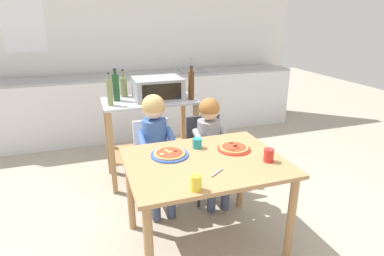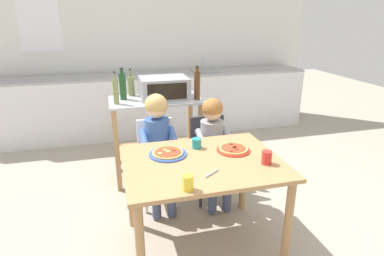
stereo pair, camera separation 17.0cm
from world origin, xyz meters
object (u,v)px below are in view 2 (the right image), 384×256
bottle_squat_spirits (123,86)px  dining_table (202,174)px  child_in_blue_striped_shirt (158,137)px  pizza_plate_blue_rimmed (168,153)px  toaster_oven (164,88)px  pizza_plate_red_rimmed (233,149)px  bottle_tall_green_wine (116,91)px  child_in_grey_shirt (214,139)px  dining_chair_right (209,152)px  drinking_cup_teal (197,143)px  drinking_cup_yellow (188,183)px  drinking_cup_red (267,157)px  bottle_clear_vinegar (197,85)px  dining_chair_left (157,155)px  bottle_brown_beer (131,86)px  serving_spoon (212,173)px  kitchen_island_cart (156,126)px

bottle_squat_spirits → dining_table: bottle_squat_spirits is taller
child_in_blue_striped_shirt → pizza_plate_blue_rimmed: size_ratio=3.73×
bottle_squat_spirits → pizza_plate_blue_rimmed: bearing=-77.9°
toaster_oven → pizza_plate_red_rimmed: size_ratio=1.93×
bottle_tall_green_wine → bottle_squat_spirits: bearing=64.7°
bottle_tall_green_wine → child_in_grey_shirt: bearing=-34.3°
dining_table → dining_chair_right: 0.78m
drinking_cup_teal → drinking_cup_yellow: (-0.23, -0.61, 0.01)m
bottle_tall_green_wine → drinking_cup_yellow: 1.60m
child_in_grey_shirt → pizza_plate_blue_rimmed: bearing=-140.4°
toaster_oven → pizza_plate_blue_rimmed: size_ratio=1.74×
pizza_plate_blue_rimmed → drinking_cup_red: 0.74m
child_in_grey_shirt → pizza_plate_blue_rimmed: size_ratio=3.51×
bottle_clear_vinegar → dining_chair_right: bottle_clear_vinegar is taller
child_in_blue_striped_shirt → drinking_cup_teal: (0.25, -0.40, 0.08)m
dining_chair_left → dining_chair_right: (0.51, -0.04, 0.00)m
drinking_cup_teal → child_in_blue_striped_shirt: bearing=121.9°
bottle_clear_vinegar → dining_chair_left: bottle_clear_vinegar is taller
toaster_oven → drinking_cup_teal: toaster_oven is taller
bottle_clear_vinegar → drinking_cup_red: bottle_clear_vinegar is taller
dining_chair_right → child_in_grey_shirt: 0.22m
child_in_grey_shirt → drinking_cup_teal: bearing=-126.9°
bottle_squat_spirits → dining_chair_right: 1.14m
dining_chair_left → dining_chair_right: size_ratio=1.00×
toaster_oven → bottle_brown_beer: bearing=149.3°
drinking_cup_red → serving_spoon: (-0.43, -0.05, -0.04)m
kitchen_island_cart → child_in_grey_shirt: size_ratio=0.95×
kitchen_island_cart → pizza_plate_red_rimmed: bearing=-69.2°
dining_chair_right → child_in_grey_shirt: child_in_grey_shirt is taller
dining_chair_right → pizza_plate_red_rimmed: dining_chair_right is taller
bottle_squat_spirits → drinking_cup_yellow: 1.75m
drinking_cup_teal → drinking_cup_red: drinking_cup_red is taller
kitchen_island_cart → toaster_oven: toaster_oven is taller
drinking_cup_red → serving_spoon: drinking_cup_red is taller
bottle_squat_spirits → drinking_cup_teal: 1.23m
toaster_oven → dining_table: (0.05, -1.29, -0.38)m
pizza_plate_blue_rimmed → pizza_plate_red_rimmed: same height
pizza_plate_red_rimmed → bottle_squat_spirits: bearing=122.0°
pizza_plate_blue_rimmed → serving_spoon: pizza_plate_blue_rimmed is taller
kitchen_island_cart → serving_spoon: 1.50m
child_in_grey_shirt → pizza_plate_red_rimmed: 0.49m
bottle_squat_spirits → child_in_grey_shirt: bearing=-44.2°
bottle_tall_green_wine → bottle_clear_vinegar: bottle_clear_vinegar is taller
pizza_plate_red_rimmed → child_in_grey_shirt: bearing=90.0°
bottle_tall_green_wine → dining_chair_right: bearing=-28.3°
bottle_brown_beer → serving_spoon: 1.77m
child_in_blue_striped_shirt → drinking_cup_yellow: bearing=-88.7°
child_in_blue_striped_shirt → pizza_plate_red_rimmed: size_ratio=4.14×
drinking_cup_yellow → pizza_plate_red_rimmed: bearing=44.5°
drinking_cup_teal → serving_spoon: (-0.02, -0.46, -0.03)m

